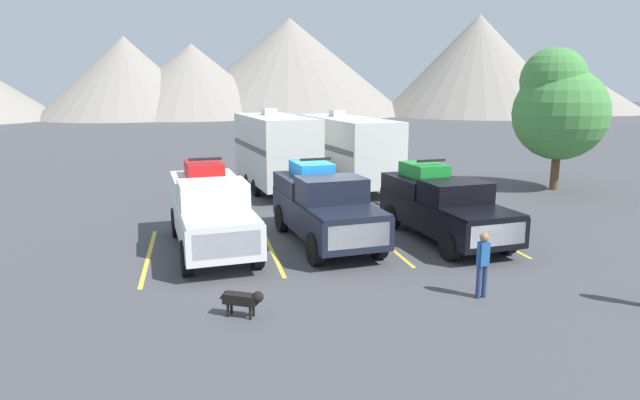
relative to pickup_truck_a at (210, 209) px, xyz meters
The scene contains 14 objects.
ground_plane 3.78m from the pickup_truck_a, ahead, with size 240.00×240.00×0.00m, color #47474C.
pickup_truck_a is the anchor object (origin of this frame).
pickup_truck_b 3.48m from the pickup_truck_a, ahead, with size 2.61×5.63×2.57m.
pickup_truck_c 7.30m from the pickup_truck_a, ahead, with size 2.59×5.63×2.47m.
lot_stripe_a 2.23m from the pickup_truck_a, 168.97° to the right, with size 0.12×5.50×0.01m, color gold.
lot_stripe_b 2.16m from the pickup_truck_a, 11.60° to the right, with size 0.12×5.50×0.01m, color gold.
lot_stripe_c 5.47m from the pickup_truck_a, ahead, with size 0.12×5.50×0.01m, color gold.
lot_stripe_d 8.98m from the pickup_truck_a, ahead, with size 0.12×5.50×0.01m, color gold.
camper_trailer_a 9.12m from the pickup_truck_a, 69.35° to the left, with size 3.24×7.71×3.78m.
camper_trailer_b 11.00m from the pickup_truck_a, 52.78° to the left, with size 3.36×9.01×3.65m.
person_b 8.09m from the pickup_truck_a, 41.98° to the right, with size 0.35×0.22×1.57m.
dog 5.36m from the pickup_truck_a, 84.33° to the right, with size 0.91×0.61×0.61m.
tree_a 17.38m from the pickup_truck_a, 20.71° to the left, with size 4.28×4.28×6.56m.
mountain_ridge 72.01m from the pickup_truck_a, 86.17° to the left, with size 152.38×46.14×15.84m.
Camera 1 is at (-3.85, -16.79, 4.89)m, focal length 30.52 mm.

